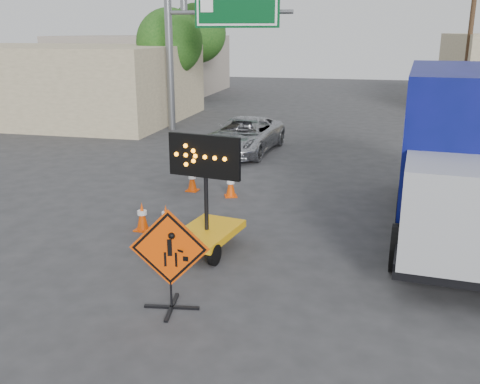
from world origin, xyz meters
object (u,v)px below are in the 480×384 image
at_px(arrow_board, 207,225).
at_px(construction_sign, 170,258).
at_px(pickup_truck, 244,136).
at_px(box_truck, 458,161).

bearing_deg(arrow_board, construction_sign, -76.39).
relative_size(arrow_board, pickup_truck, 0.53).
distance_m(construction_sign, arrow_board, 2.73).
bearing_deg(box_truck, construction_sign, -130.73).
bearing_deg(arrow_board, pickup_truck, 108.77).
xyz_separation_m(arrow_board, pickup_truck, (-1.51, 10.09, 0.10)).
relative_size(pickup_truck, box_truck, 0.60).
bearing_deg(pickup_truck, arrow_board, -75.78).
xyz_separation_m(construction_sign, pickup_truck, (-1.67, 12.79, -0.28)).
relative_size(arrow_board, box_truck, 0.32).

